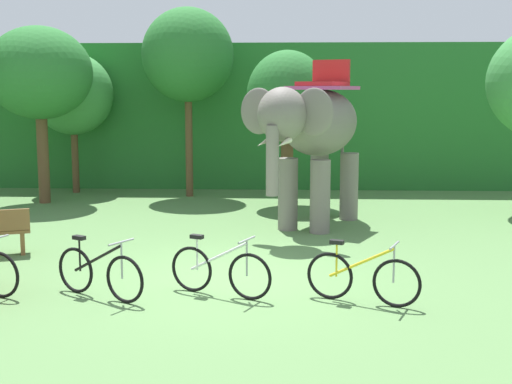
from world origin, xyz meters
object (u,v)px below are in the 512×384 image
Objects in this scene: bike_black at (99,273)px; elephant at (315,130)px; tree_far_left at (287,97)px; bike_white at (220,271)px; bike_yellow at (362,277)px; tree_right at (73,94)px; tree_left at (188,55)px; tree_center_right at (39,74)px.

elephant is at bearing 58.77° from bike_black.
bike_white is (-1.01, -8.38, -2.51)m from tree_far_left.
bike_yellow is at bearing -1.36° from bike_black.
tree_far_left is (6.39, -2.10, -0.06)m from tree_right.
tree_left reaches higher than tree_right.
tree_left reaches higher than bike_black.
tree_center_right is at bearing -160.29° from tree_left.
tree_center_right is 6.70m from tree_far_left.
tree_left reaches higher than elephant.
tree_center_right is at bearing 114.01° from bike_black.
tree_center_right is at bearing 178.87° from tree_far_left.
tree_right is 3.77m from tree_left.
tree_left is at bearing 90.26° from bike_black.
tree_left is at bearing 127.85° from elephant.
bike_black is (0.05, -10.07, -3.67)m from tree_left.
tree_center_right reaches higher than bike_white.
tree_center_right reaches higher than bike_yellow.
bike_white is (1.84, -9.88, -3.67)m from tree_left.
elephant reaches higher than bike_yellow.
tree_right is at bearing 82.02° from tree_center_right.
bike_black is (3.87, -8.70, -3.13)m from tree_center_right.
bike_black is at bearing -89.74° from tree_left.
bike_yellow is (3.90, -0.09, 0.00)m from bike_black.
bike_black is at bearing -108.08° from tree_far_left.
tree_center_right is 8.01m from elephant.
tree_right is 11.55m from bike_black.
tree_far_left is at bearing 97.26° from bike_yellow.
bike_white is at bearing -56.36° from tree_center_right.
tree_left reaches higher than bike_yellow.
tree_far_left is 0.99× the size of elephant.
tree_far_left is (2.84, -1.50, -1.16)m from tree_left.
bike_yellow is (7.49, -10.76, -2.57)m from tree_right.
tree_center_right is 2.07m from tree_right.
bike_white is 0.99× the size of bike_yellow.
tree_center_right is 3.15× the size of bike_black.
tree_far_left is 2.72× the size of bike_black.
tree_left is at bearing 19.71° from tree_center_right.
tree_right is 13.36m from bike_yellow.
tree_right is (0.28, 1.97, -0.56)m from tree_center_right.
tree_right is at bearing 117.20° from bike_white.
tree_left is 5.93m from elephant.
tree_far_left is 9.08m from bike_yellow.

